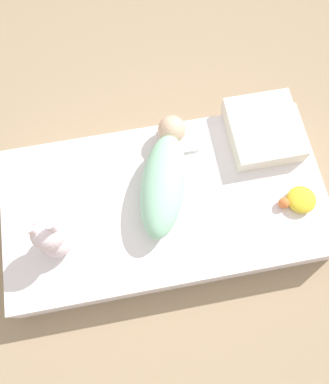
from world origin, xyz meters
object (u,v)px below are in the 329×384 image
at_px(swaddled_baby, 165,178).
at_px(pillow, 263,130).
at_px(bunny_plush, 53,237).
at_px(turtle_plush, 299,200).

height_order(swaddled_baby, pillow, swaddled_baby).
relative_size(pillow, bunny_plush, 1.15).
bearing_deg(swaddled_baby, bunny_plush, 128.19).
height_order(pillow, turtle_plush, pillow).
xyz_separation_m(pillow, turtle_plush, (-0.07, 0.37, -0.02)).
bearing_deg(pillow, bunny_plush, 19.62).
height_order(swaddled_baby, turtle_plush, swaddled_baby).
xyz_separation_m(swaddled_baby, pillow, (-0.52, -0.17, -0.04)).
height_order(swaddled_baby, bunny_plush, bunny_plush).
bearing_deg(turtle_plush, bunny_plush, -0.24).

